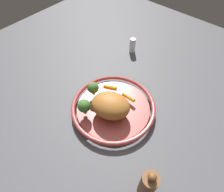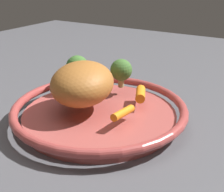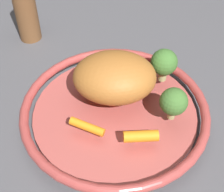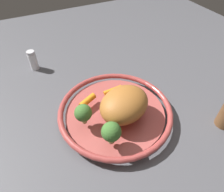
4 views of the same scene
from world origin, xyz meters
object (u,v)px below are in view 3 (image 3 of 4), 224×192
at_px(roast_chicken_piece, 115,77).
at_px(broccoli_floret_small, 174,102).
at_px(baby_carrot_left, 87,127).
at_px(broccoli_floret_edge, 164,63).
at_px(serving_bowl, 115,112).
at_px(pepper_mill, 26,12).
at_px(baby_carrot_near_rim, 141,136).

bearing_deg(roast_chicken_piece, broccoli_floret_small, 169.45).
bearing_deg(baby_carrot_left, roast_chicken_piece, -97.61).
bearing_deg(roast_chicken_piece, broccoli_floret_edge, -136.97).
distance_m(serving_bowl, pepper_mill, 0.34).
bearing_deg(pepper_mill, broccoli_floret_small, 156.93).
distance_m(serving_bowl, broccoli_floret_edge, 0.13).
bearing_deg(serving_bowl, broccoli_floret_edge, -121.78).
xyz_separation_m(serving_bowl, baby_carrot_near_rim, (-0.07, 0.06, 0.03)).
bearing_deg(baby_carrot_left, pepper_mill, -43.27).
bearing_deg(baby_carrot_left, broccoli_floret_edge, -117.47).
xyz_separation_m(serving_bowl, broccoli_floret_edge, (-0.06, -0.10, 0.06)).
relative_size(baby_carrot_left, pepper_mill, 0.39).
bearing_deg(broccoli_floret_small, baby_carrot_near_rim, 61.91).
distance_m(baby_carrot_left, baby_carrot_near_rim, 0.09).
relative_size(baby_carrot_left, baby_carrot_near_rim, 1.08).
bearing_deg(broccoli_floret_edge, broccoli_floret_small, 114.02).
distance_m(baby_carrot_left, broccoli_floret_small, 0.15).
xyz_separation_m(baby_carrot_near_rim, broccoli_floret_edge, (0.00, -0.16, 0.03)).
height_order(baby_carrot_left, pepper_mill, pepper_mill).
relative_size(broccoli_floret_small, pepper_mill, 0.40).
distance_m(roast_chicken_piece, baby_carrot_near_rim, 0.12).
bearing_deg(serving_bowl, broccoli_floret_small, -174.72).
height_order(baby_carrot_left, baby_carrot_near_rim, baby_carrot_near_rim).
bearing_deg(baby_carrot_near_rim, baby_carrot_left, 6.71).
distance_m(broccoli_floret_small, pepper_mill, 0.42).
distance_m(broccoli_floret_edge, pepper_mill, 0.35).
bearing_deg(baby_carrot_near_rim, roast_chicken_piece, -48.09).
bearing_deg(broccoli_floret_small, pepper_mill, -23.07).
relative_size(baby_carrot_near_rim, broccoli_floret_edge, 0.84).
bearing_deg(pepper_mill, broccoli_floret_edge, 168.02).
bearing_deg(roast_chicken_piece, pepper_mill, -27.83).
distance_m(serving_bowl, baby_carrot_near_rim, 0.09).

